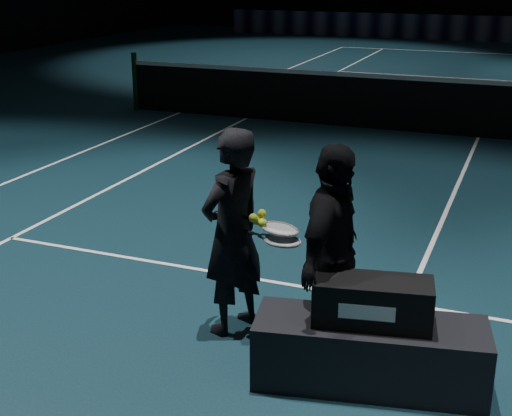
% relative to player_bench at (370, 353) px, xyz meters
% --- Properties ---
extents(floor, '(36.00, 36.00, 0.00)m').
position_rel_player_bench_xyz_m(floor, '(0.03, 7.68, -0.23)').
color(floor, black).
rests_on(floor, ground).
extents(court_lines, '(10.98, 23.78, 0.01)m').
position_rel_player_bench_xyz_m(court_lines, '(0.03, 7.68, -0.23)').
color(court_lines, white).
rests_on(court_lines, floor).
extents(net_post_left, '(0.10, 0.10, 1.10)m').
position_rel_player_bench_xyz_m(net_post_left, '(-6.37, 7.68, 0.32)').
color(net_post_left, black).
rests_on(net_post_left, floor).
extents(net_mesh, '(12.80, 0.02, 0.86)m').
position_rel_player_bench_xyz_m(net_mesh, '(0.03, 7.68, 0.22)').
color(net_mesh, black).
rests_on(net_mesh, floor).
extents(net_tape, '(12.80, 0.03, 0.07)m').
position_rel_player_bench_xyz_m(net_tape, '(0.03, 7.68, 0.68)').
color(net_tape, white).
rests_on(net_tape, net_mesh).
extents(player_bench, '(1.62, 0.80, 0.46)m').
position_rel_player_bench_xyz_m(player_bench, '(0.00, 0.00, 0.00)').
color(player_bench, black).
rests_on(player_bench, floor).
extents(racket_bag, '(0.82, 0.47, 0.31)m').
position_rel_player_bench_xyz_m(racket_bag, '(0.00, 0.00, 0.39)').
color(racket_bag, black).
rests_on(racket_bag, player_bench).
extents(bag_signature, '(0.36, 0.07, 0.10)m').
position_rel_player_bench_xyz_m(bag_signature, '(0.00, -0.17, 0.39)').
color(bag_signature, white).
rests_on(bag_signature, racket_bag).
extents(player_a, '(0.57, 0.69, 1.61)m').
position_rel_player_bench_xyz_m(player_a, '(-1.17, 0.38, 0.57)').
color(player_a, black).
rests_on(player_a, floor).
extents(player_b, '(0.44, 0.96, 1.61)m').
position_rel_player_bench_xyz_m(player_b, '(-0.34, 0.18, 0.57)').
color(player_b, black).
rests_on(player_b, floor).
extents(racket_lower, '(0.71, 0.37, 0.03)m').
position_rel_player_bench_xyz_m(racket_lower, '(-0.73, 0.27, 0.61)').
color(racket_lower, black).
rests_on(racket_lower, player_a).
extents(racket_upper, '(0.71, 0.33, 0.10)m').
position_rel_player_bench_xyz_m(racket_upper, '(-0.77, 0.32, 0.68)').
color(racket_upper, black).
rests_on(racket_upper, player_b).
extents(tennis_balls, '(0.12, 0.10, 0.12)m').
position_rel_player_bench_xyz_m(tennis_balls, '(-0.92, 0.32, 0.73)').
color(tennis_balls, gold).
rests_on(tennis_balls, racket_upper).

